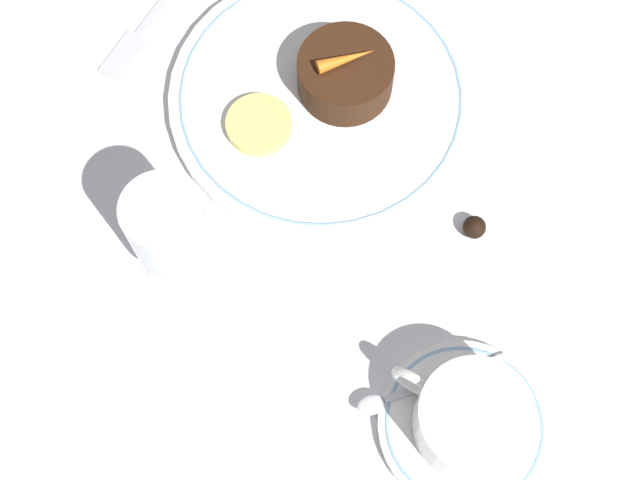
% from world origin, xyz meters
% --- Properties ---
extents(ground_plane, '(3.00, 3.00, 0.00)m').
position_xyz_m(ground_plane, '(0.00, 0.00, 0.00)').
color(ground_plane, white).
extents(dinner_plate, '(0.27, 0.27, 0.01)m').
position_xyz_m(dinner_plate, '(-0.00, -0.01, 0.01)').
color(dinner_plate, white).
rests_on(dinner_plate, ground_plane).
extents(saucer, '(0.13, 0.13, 0.01)m').
position_xyz_m(saucer, '(-0.25, 0.17, 0.01)').
color(saucer, white).
rests_on(saucer, ground_plane).
extents(coffee_cup, '(0.11, 0.09, 0.05)m').
position_xyz_m(coffee_cup, '(-0.25, 0.17, 0.04)').
color(coffee_cup, white).
rests_on(coffee_cup, saucer).
extents(spoon, '(0.08, 0.10, 0.00)m').
position_xyz_m(spoon, '(-0.20, 0.17, 0.01)').
color(spoon, silver).
rests_on(spoon, saucer).
extents(wine_glass, '(0.06, 0.06, 0.12)m').
position_xyz_m(wine_glass, '(0.02, 0.18, 0.07)').
color(wine_glass, silver).
rests_on(wine_glass, ground_plane).
extents(fork, '(0.02, 0.17, 0.01)m').
position_xyz_m(fork, '(0.18, 0.00, 0.00)').
color(fork, silver).
rests_on(fork, ground_plane).
extents(dessert_cake, '(0.08, 0.08, 0.04)m').
position_xyz_m(dessert_cake, '(-0.01, -0.03, 0.03)').
color(dessert_cake, '#381E0F').
rests_on(dessert_cake, dinner_plate).
extents(carrot_garnish, '(0.04, 0.05, 0.01)m').
position_xyz_m(carrot_garnish, '(-0.01, -0.03, 0.06)').
color(carrot_garnish, orange).
rests_on(carrot_garnish, dessert_cake).
extents(pineapple_slice, '(0.06, 0.06, 0.01)m').
position_xyz_m(pineapple_slice, '(0.03, 0.04, 0.02)').
color(pineapple_slice, '#EFE075').
rests_on(pineapple_slice, dinner_plate).
extents(chocolate_truffle, '(0.02, 0.02, 0.02)m').
position_xyz_m(chocolate_truffle, '(-0.17, 0.03, 0.01)').
color(chocolate_truffle, black).
rests_on(chocolate_truffle, ground_plane).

